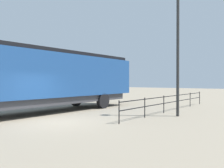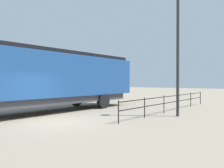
# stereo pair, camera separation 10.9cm
# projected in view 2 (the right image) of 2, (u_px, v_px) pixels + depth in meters

# --- Properties ---
(ground_plane) EXTENTS (120.00, 120.00, 0.00)m
(ground_plane) POSITION_uv_depth(u_px,v_px,m) (57.00, 122.00, 11.06)
(ground_plane) COLOR gray
(locomotive) EXTENTS (3.08, 17.74, 3.87)m
(locomotive) POSITION_uv_depth(u_px,v_px,m) (27.00, 77.00, 13.59)
(locomotive) COLOR navy
(locomotive) RESTS_ON ground_plane
(lamp_post) EXTENTS (0.57, 0.57, 7.21)m
(lamp_post) POSITION_uv_depth(u_px,v_px,m) (178.00, 23.00, 12.93)
(lamp_post) COLOR #2D2D2D
(lamp_post) RESTS_ON ground_plane
(platform_fence) EXTENTS (0.05, 11.78, 1.07)m
(platform_fence) POSITION_uv_depth(u_px,v_px,m) (172.00, 100.00, 15.23)
(platform_fence) COLOR black
(platform_fence) RESTS_ON ground_plane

